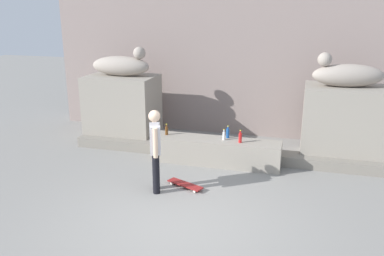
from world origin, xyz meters
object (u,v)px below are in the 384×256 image
Objects in this scene: skateboard at (185,184)px; bottle_red at (240,137)px; bottle_blue at (228,133)px; statue_reclining_right at (347,74)px; skater at (155,147)px; bottle_clear at (224,136)px; statue_reclining_left at (122,65)px; bottle_brown at (167,130)px.

skateboard is 1.77m from bottle_red.
bottle_blue reaches higher than skateboard.
statue_reclining_right is 1.00× the size of skater.
bottle_clear is 0.40m from bottle_red.
statue_reclining_left and statue_reclining_right have the same top height.
statue_reclining_right is (5.57, -0.01, 0.00)m from statue_reclining_left.
skateboard is 1.67m from bottle_clear.
bottle_brown reaches higher than skateboard.
statue_reclining_right is 4.34m from bottle_brown.
bottle_red is at bearing -62.08° from skater.
bottle_blue is at bearing 8.67° from statue_reclining_right.
skater is 2.20m from bottle_red.
bottle_red is (0.39, -0.08, 0.02)m from bottle_clear.
bottle_brown is 1.05× the size of bottle_clear.
bottle_blue is at bearing -15.42° from statue_reclining_left.
bottle_clear is 0.19m from bottle_blue.
skateboard is 3.01× the size of bottle_brown.
bottle_blue is (0.56, 1.64, 0.65)m from skateboard.
skateboard is at bearing -81.61° from skater.
bottle_brown is (-0.38, 1.78, -0.22)m from skater.
bottle_blue is (3.03, -0.86, -1.35)m from statue_reclining_left.
skater reaches higher than bottle_brown.
statue_reclining_left is at bearing 161.58° from bottle_red.
skater reaches higher than bottle_clear.
skateboard is (0.51, 0.30, -0.86)m from skater.
bottle_clear reaches higher than skateboard.
bottle_brown is (-4.00, -1.02, -1.36)m from statue_reclining_right.
bottle_red is at bearing -3.02° from bottle_brown.
statue_reclining_right is 3.11m from bottle_clear.
statue_reclining_right is at bearing 0.39° from statue_reclining_left.
skater reaches higher than bottle_red.
statue_reclining_left reaches higher than bottle_clear.
skateboard is (2.47, -2.50, -2.00)m from statue_reclining_left.
skater is 1.04m from skateboard.
statue_reclining_right is 4.46m from skateboard.
statue_reclining_right is 6.18× the size of bottle_brown.
bottle_brown is 1.46m from bottle_blue.
skateboard is at bearing -108.88° from bottle_blue.
skateboard is at bearing 28.88° from statue_reclining_right.
bottle_red reaches higher than bottle_clear.
bottle_clear is 0.89× the size of bottle_blue.
statue_reclining_left reaches higher than skater.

